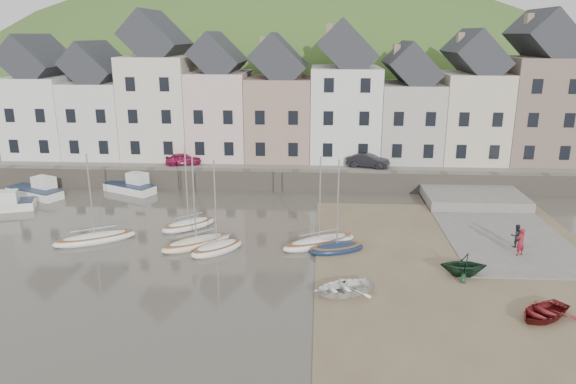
# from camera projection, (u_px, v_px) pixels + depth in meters

# --- Properties ---
(ground) EXTENTS (160.00, 160.00, 0.00)m
(ground) POSITION_uv_depth(u_px,v_px,m) (282.00, 267.00, 32.91)
(ground) COLOR #484138
(ground) RESTS_ON ground
(quay_land) EXTENTS (90.00, 30.00, 1.50)m
(quay_land) POSITION_uv_depth(u_px,v_px,m) (301.00, 148.00, 63.37)
(quay_land) COLOR #406026
(quay_land) RESTS_ON ground
(quay_street) EXTENTS (70.00, 7.00, 0.10)m
(quay_street) POSITION_uv_depth(u_px,v_px,m) (297.00, 164.00, 52.13)
(quay_street) COLOR slate
(quay_street) RESTS_ON quay_land
(seawall) EXTENTS (70.00, 1.20, 1.80)m
(seawall) POSITION_uv_depth(u_px,v_px,m) (295.00, 180.00, 48.95)
(seawall) COLOR slate
(seawall) RESTS_ON ground
(beach) EXTENTS (18.00, 26.00, 0.06)m
(beach) POSITION_uv_depth(u_px,v_px,m) (467.00, 271.00, 32.27)
(beach) COLOR brown
(beach) RESTS_ON ground
(slipway) EXTENTS (8.00, 18.00, 0.12)m
(slipway) POSITION_uv_depth(u_px,v_px,m) (494.00, 226.00, 39.70)
(slipway) COLOR slate
(slipway) RESTS_ON ground
(hillside) EXTENTS (134.40, 84.00, 84.00)m
(hillside) POSITION_uv_depth(u_px,v_px,m) (278.00, 220.00, 95.73)
(hillside) COLOR #406026
(hillside) RESTS_ON ground
(townhouse_terrace) EXTENTS (61.05, 8.00, 13.93)m
(townhouse_terrace) POSITION_uv_depth(u_px,v_px,m) (317.00, 100.00, 53.77)
(townhouse_terrace) COLOR silver
(townhouse_terrace) RESTS_ON quay_land
(sailboat_0) EXTENTS (5.50, 4.00, 6.32)m
(sailboat_0) POSITION_uv_depth(u_px,v_px,m) (95.00, 238.00, 36.85)
(sailboat_0) COLOR white
(sailboat_0) RESTS_ON ground
(sailboat_1) EXTENTS (4.13, 3.89, 6.32)m
(sailboat_1) POSITION_uv_depth(u_px,v_px,m) (189.00, 225.00, 39.48)
(sailboat_1) COLOR white
(sailboat_1) RESTS_ON ground
(sailboat_2) EXTENTS (4.83, 4.28, 6.32)m
(sailboat_2) POSITION_uv_depth(u_px,v_px,m) (196.00, 243.00, 36.06)
(sailboat_2) COLOR beige
(sailboat_2) RESTS_ON ground
(sailboat_3) EXTENTS (3.79, 3.78, 6.32)m
(sailboat_3) POSITION_uv_depth(u_px,v_px,m) (217.00, 248.00, 35.17)
(sailboat_3) COLOR white
(sailboat_3) RESTS_ON ground
(sailboat_4) EXTENTS (5.46, 4.11, 6.32)m
(sailboat_4) POSITION_uv_depth(u_px,v_px,m) (319.00, 242.00, 36.18)
(sailboat_4) COLOR white
(sailboat_4) RESTS_ON ground
(sailboat_5) EXTENTS (4.01, 2.76, 6.32)m
(sailboat_5) POSITION_uv_depth(u_px,v_px,m) (337.00, 248.00, 35.15)
(sailboat_5) COLOR #13223E
(sailboat_5) RESTS_ON ground
(motorboat_0) EXTENTS (5.64, 3.89, 1.70)m
(motorboat_0) POSITION_uv_depth(u_px,v_px,m) (37.00, 190.00, 47.06)
(motorboat_0) COLOR white
(motorboat_0) RESTS_ON ground
(motorboat_1) EXTENTS (5.55, 3.34, 1.70)m
(motorboat_1) POSITION_uv_depth(u_px,v_px,m) (0.00, 204.00, 43.23)
(motorboat_1) COLOR white
(motorboat_1) RESTS_ON ground
(motorboat_2) EXTENTS (5.11, 3.70, 1.70)m
(motorboat_2) POSITION_uv_depth(u_px,v_px,m) (132.00, 186.00, 48.41)
(motorboat_2) COLOR white
(motorboat_2) RESTS_ON ground
(rowboat_white) EXTENTS (4.04, 3.51, 0.70)m
(rowboat_white) POSITION_uv_depth(u_px,v_px,m) (342.00, 288.00, 29.33)
(rowboat_white) COLOR white
(rowboat_white) RESTS_ON beach
(rowboat_green) EXTENTS (2.64, 2.28, 1.39)m
(rowboat_green) POSITION_uv_depth(u_px,v_px,m) (463.00, 264.00, 31.44)
(rowboat_green) COLOR #15301E
(rowboat_green) RESTS_ON beach
(rowboat_red) EXTENTS (3.91, 3.72, 0.66)m
(rowboat_red) POSITION_uv_depth(u_px,v_px,m) (543.00, 312.00, 26.81)
(rowboat_red) COLOR maroon
(rowboat_red) RESTS_ON beach
(person_red) EXTENTS (0.78, 0.70, 1.79)m
(person_red) POSITION_uv_depth(u_px,v_px,m) (520.00, 242.00, 34.15)
(person_red) COLOR maroon
(person_red) RESTS_ON slipway
(person_dark) EXTENTS (0.84, 0.70, 1.56)m
(person_dark) POSITION_uv_depth(u_px,v_px,m) (516.00, 236.00, 35.52)
(person_dark) COLOR black
(person_dark) RESTS_ON slipway
(car_left) EXTENTS (3.58, 2.14, 1.14)m
(car_left) POSITION_uv_depth(u_px,v_px,m) (183.00, 159.00, 51.61)
(car_left) COLOR maroon
(car_left) RESTS_ON quay_street
(car_right) EXTENTS (4.18, 2.42, 1.30)m
(car_right) POSITION_uv_depth(u_px,v_px,m) (368.00, 161.00, 50.59)
(car_right) COLOR black
(car_right) RESTS_ON quay_street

